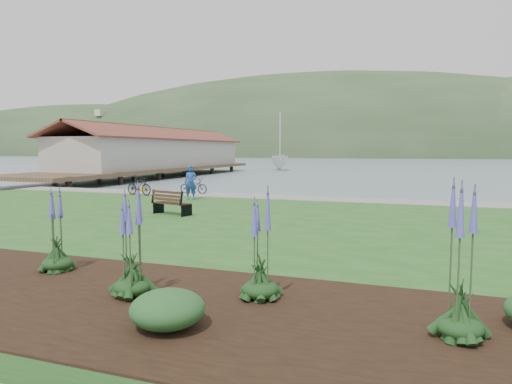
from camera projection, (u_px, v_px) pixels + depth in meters
ground at (223, 225)px, 17.75m from camera, size 600.00×600.00×0.00m
lawn at (199, 228)px, 15.85m from camera, size 34.00×20.00×0.40m
shoreline_path at (276, 197)px, 24.17m from camera, size 34.00×2.20×0.03m
garden_bed at (147, 302)px, 7.52m from camera, size 24.00×4.40×0.04m
far_hillside at (457, 157)px, 170.27m from camera, size 580.00×80.00×38.00m
pier_pavilion at (158, 152)px, 50.03m from camera, size 8.00×36.00×5.40m
park_bench at (170, 202)px, 17.69m from camera, size 1.70×1.05×0.99m
person at (191, 180)px, 22.97m from camera, size 0.87×0.74×2.04m
bicycle_a at (194, 186)px, 26.11m from camera, size 0.60×1.69×0.88m
bicycle_b at (139, 186)px, 25.27m from camera, size 0.78×1.78×1.03m
sailboat at (280, 170)px, 65.07m from camera, size 13.17×13.26×26.20m
pannier at (143, 189)px, 27.28m from camera, size 0.23×0.32×0.31m
echium_0 at (131, 244)px, 7.72m from camera, size 0.62×0.62×2.09m
echium_1 at (260, 254)px, 7.59m from camera, size 0.62×0.62×2.02m
echium_2 at (462, 274)px, 5.97m from camera, size 0.62×0.62×2.26m
echium_4 at (56, 230)px, 9.32m from camera, size 0.62×0.62×2.02m
shrub_1 at (168, 309)px, 6.38m from camera, size 1.06×1.06×0.53m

